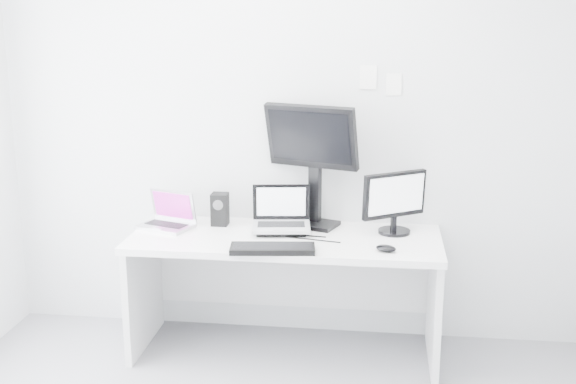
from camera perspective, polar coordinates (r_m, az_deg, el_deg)
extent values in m
plane|color=silver|center=(4.48, 0.35, 5.49)|extent=(3.60, 0.00, 3.60)
cube|color=white|center=(4.40, -0.23, -7.97)|extent=(1.80, 0.70, 0.73)
cube|color=#B3B3B7|center=(4.47, -9.53, -1.34)|extent=(0.37, 0.32, 0.23)
cube|color=black|center=(4.50, -5.28, -1.33)|extent=(0.13, 0.13, 0.20)
cube|color=#AFB1B5|center=(4.31, -0.53, -1.39)|extent=(0.37, 0.31, 0.28)
cube|color=black|center=(4.39, 1.93, 2.16)|extent=(0.60, 0.38, 0.76)
cube|color=black|center=(4.34, 8.29, -0.76)|extent=(0.45, 0.39, 0.38)
cube|color=black|center=(4.02, -1.21, -4.40)|extent=(0.48, 0.22, 0.03)
ellipsoid|color=black|center=(4.05, 7.58, -4.34)|extent=(0.13, 0.11, 0.04)
cube|color=white|center=(4.41, 6.22, 8.81)|extent=(0.10, 0.00, 0.14)
cube|color=white|center=(4.42, 8.18, 8.23)|extent=(0.09, 0.00, 0.13)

